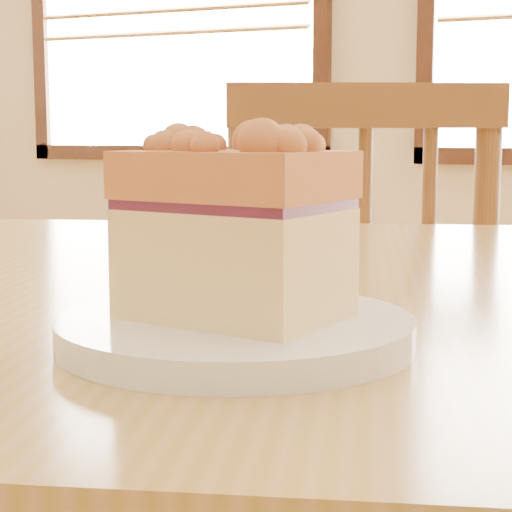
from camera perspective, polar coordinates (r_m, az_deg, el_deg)
The scene contains 4 objects.
cafe_table_main at distance 0.78m, azimuth -9.43°, elevation -7.41°, with size 1.53×1.22×0.75m.
cafe_chair_main at distance 1.45m, azimuth 5.88°, elevation -7.74°, with size 0.57×0.57×0.95m.
plate at distance 0.50m, azimuth -1.34°, elevation -4.92°, with size 0.20×0.20×0.02m.
cake_slice at distance 0.48m, azimuth -1.42°, elevation 2.08°, with size 0.13×0.10×0.11m.
Camera 1 is at (0.37, -0.30, 0.87)m, focal length 62.00 mm.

